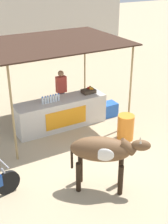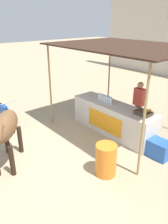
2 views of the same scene
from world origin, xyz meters
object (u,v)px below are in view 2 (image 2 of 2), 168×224
at_px(motorcycle_parked, 1,111).
at_px(water_barrel, 106,160).
at_px(stall_counter, 113,118).
at_px(cow, 5,128).
at_px(cooler_box, 159,149).
at_px(fruit_crate, 144,113).
at_px(vendor_behind_counter, 138,106).

bearing_deg(motorcycle_parked, water_barrel, 10.19).
height_order(stall_counter, cow, cow).
relative_size(cooler_box, motorcycle_parked, 0.34).
height_order(fruit_crate, motorcycle_parked, fruit_crate).
xyz_separation_m(vendor_behind_counter, cow, (-0.90, -4.07, 0.18)).
height_order(stall_counter, vendor_behind_counter, vendor_behind_counter).
xyz_separation_m(cooler_box, cow, (-2.29, -3.22, 0.79)).
relative_size(stall_counter, fruit_crate, 6.82).
bearing_deg(cooler_box, vendor_behind_counter, 148.50).
height_order(fruit_crate, cow, cow).
bearing_deg(motorcycle_parked, vendor_behind_counter, 42.99).
xyz_separation_m(fruit_crate, vendor_behind_counter, (-0.69, 0.69, -0.18)).
bearing_deg(cow, water_barrel, 40.97).
relative_size(fruit_crate, cooler_box, 0.73).
height_order(cooler_box, motorcycle_parked, motorcycle_parked).
xyz_separation_m(water_barrel, cow, (-1.86, -1.61, 0.64)).
bearing_deg(fruit_crate, motorcycle_parked, -148.52).
bearing_deg(cow, stall_counter, 81.42).
height_order(stall_counter, motorcycle_parked, stall_counter).
distance_m(fruit_crate, vendor_behind_counter, 1.00).
bearing_deg(stall_counter, fruit_crate, 3.12).
bearing_deg(cow, vendor_behind_counter, 77.54).
bearing_deg(cow, fruit_crate, 64.79).
relative_size(water_barrel, motorcycle_parked, 0.44).
bearing_deg(water_barrel, cooler_box, 75.10).
distance_m(fruit_crate, motorcycle_parked, 4.94).
bearing_deg(fruit_crate, vendor_behind_counter, 134.84).
height_order(water_barrel, motorcycle_parked, motorcycle_parked).
bearing_deg(water_barrel, stall_counter, 128.64).
height_order(stall_counter, water_barrel, stall_counter).
bearing_deg(cow, motorcycle_parked, 162.55).
relative_size(fruit_crate, motorcycle_parked, 0.25).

